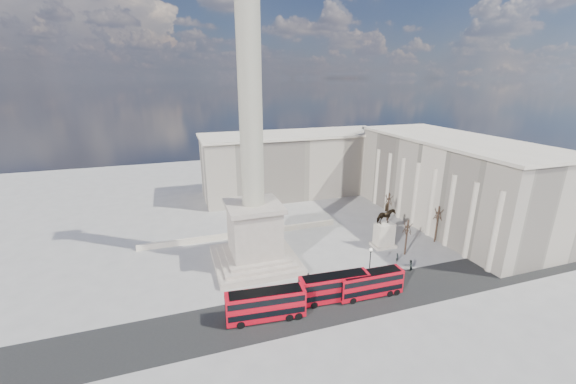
# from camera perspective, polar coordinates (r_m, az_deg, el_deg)

# --- Properties ---
(ground) EXTENTS (180.00, 180.00, 0.00)m
(ground) POSITION_cam_1_polar(r_m,az_deg,el_deg) (58.64, -4.15, -13.48)
(ground) COLOR #989591
(ground) RESTS_ON ground
(asphalt_road) EXTENTS (120.00, 9.00, 0.01)m
(asphalt_road) POSITION_cam_1_polar(r_m,az_deg,el_deg) (52.03, 4.36, -18.03)
(asphalt_road) COLOR #242424
(asphalt_road) RESTS_ON ground
(nelsons_column) EXTENTS (14.00, 14.00, 49.85)m
(nelsons_column) POSITION_cam_1_polar(r_m,az_deg,el_deg) (57.71, -5.66, 0.08)
(nelsons_column) COLOR #AFA091
(nelsons_column) RESTS_ON ground
(balustrade_wall) EXTENTS (40.00, 0.60, 1.10)m
(balustrade_wall) POSITION_cam_1_polar(r_m,az_deg,el_deg) (72.25, -7.32, -6.74)
(balustrade_wall) COLOR beige
(balustrade_wall) RESTS_ON ground
(building_east) EXTENTS (19.00, 46.00, 18.60)m
(building_east) POSITION_cam_1_polar(r_m,az_deg,el_deg) (84.34, 24.88, 1.67)
(building_east) COLOR beige
(building_east) RESTS_ON ground
(building_northeast) EXTENTS (51.00, 17.00, 16.60)m
(building_northeast) POSITION_cam_1_polar(r_m,az_deg,el_deg) (96.78, 1.38, 4.65)
(building_northeast) COLOR beige
(building_northeast) RESTS_ON ground
(red_bus_a) EXTENTS (10.62, 3.30, 4.24)m
(red_bus_a) POSITION_cam_1_polar(r_m,az_deg,el_deg) (48.60, -3.55, -17.70)
(red_bus_a) COLOR red
(red_bus_a) RESTS_ON ground
(red_bus_b) EXTENTS (9.80, 2.51, 3.96)m
(red_bus_b) POSITION_cam_1_polar(r_m,az_deg,el_deg) (54.31, 13.21, -14.18)
(red_bus_b) COLOR red
(red_bus_b) RESTS_ON ground
(red_bus_c) EXTENTS (10.22, 2.94, 4.09)m
(red_bus_c) POSITION_cam_1_polar(r_m,az_deg,el_deg) (52.42, 7.53, -15.00)
(red_bus_c) COLOR red
(red_bus_c) RESTS_ON ground
(victorian_lamp) EXTENTS (0.50, 0.50, 5.77)m
(victorian_lamp) POSITION_cam_1_polar(r_m,az_deg,el_deg) (57.05, 13.11, -10.96)
(victorian_lamp) COLOR black
(victorian_lamp) RESTS_ON ground
(equestrian_statue) EXTENTS (4.23, 3.17, 8.75)m
(equestrian_statue) POSITION_cam_1_polar(r_m,az_deg,el_deg) (69.05, 15.31, -6.18)
(equestrian_statue) COLOR beige
(equestrian_statue) RESTS_ON ground
(bare_tree_near) EXTENTS (1.78, 1.78, 7.79)m
(bare_tree_near) POSITION_cam_1_polar(r_m,az_deg,el_deg) (73.08, 23.15, -3.07)
(bare_tree_near) COLOR #332319
(bare_tree_near) RESTS_ON ground
(bare_tree_mid) EXTENTS (1.84, 1.84, 6.98)m
(bare_tree_mid) POSITION_cam_1_polar(r_m,az_deg,el_deg) (66.22, 18.79, -5.29)
(bare_tree_mid) COLOR #332319
(bare_tree_mid) RESTS_ON ground
(bare_tree_far) EXTENTS (1.84, 1.84, 7.53)m
(bare_tree_far) POSITION_cam_1_polar(r_m,az_deg,el_deg) (78.67, 15.99, -1.01)
(bare_tree_far) COLOR #332319
(bare_tree_far) RESTS_ON ground
(pedestrian_walking) EXTENTS (0.73, 0.66, 1.68)m
(pedestrian_walking) POSITION_cam_1_polar(r_m,az_deg,el_deg) (65.05, 17.25, -10.09)
(pedestrian_walking) COLOR black
(pedestrian_walking) RESTS_ON ground
(pedestrian_standing) EXTENTS (1.18, 1.10, 1.94)m
(pedestrian_standing) POSITION_cam_1_polar(r_m,az_deg,el_deg) (63.00, 19.14, -11.13)
(pedestrian_standing) COLOR black
(pedestrian_standing) RESTS_ON ground
(pedestrian_crossing) EXTENTS (0.79, 1.20, 1.90)m
(pedestrian_crossing) POSITION_cam_1_polar(r_m,az_deg,el_deg) (56.29, 3.27, -13.79)
(pedestrian_crossing) COLOR black
(pedestrian_crossing) RESTS_ON ground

